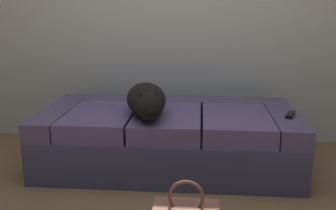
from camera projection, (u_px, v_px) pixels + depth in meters
name	position (u px, v px, depth m)	size (l,w,h in m)	color
couch	(169.00, 138.00, 2.90)	(1.87, 0.92, 0.43)	#444662
dog_dark	(147.00, 100.00, 2.67)	(0.37, 0.64, 0.22)	black
tv_remote	(290.00, 115.00, 2.68)	(0.04, 0.15, 0.02)	black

